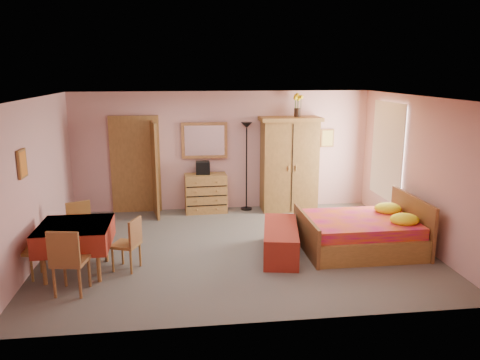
{
  "coord_description": "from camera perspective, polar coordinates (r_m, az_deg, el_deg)",
  "views": [
    {
      "loc": [
        -0.9,
        -7.63,
        3.02
      ],
      "look_at": [
        0.1,
        0.3,
        1.15
      ],
      "focal_mm": 35.0,
      "sensor_mm": 36.0,
      "label": 1
    }
  ],
  "objects": [
    {
      "name": "wall_front",
      "position": [
        5.49,
        2.63,
        -5.12
      ],
      "size": [
        6.5,
        0.1,
        2.6
      ],
      "primitive_type": "cube",
      "color": "#CB9593",
      "rests_on": "floor"
    },
    {
      "name": "picture_back",
      "position": [
        10.71,
        10.59,
        5.05
      ],
      "size": [
        0.3,
        0.04,
        0.4
      ],
      "primitive_type": "cube",
      "color": "#D8BF59",
      "rests_on": "wall_back"
    },
    {
      "name": "wall_right",
      "position": [
        8.86,
        20.93,
        1.09
      ],
      "size": [
        0.1,
        5.0,
        2.6
      ],
      "primitive_type": "cube",
      "color": "#CB9593",
      "rests_on": "floor"
    },
    {
      "name": "window",
      "position": [
        9.87,
        17.57,
        3.39
      ],
      "size": [
        0.08,
        1.4,
        1.95
      ],
      "primitive_type": "cube",
      "color": "white",
      "rests_on": "wall_right"
    },
    {
      "name": "ceiling",
      "position": [
        7.7,
        -0.47,
        10.04
      ],
      "size": [
        6.5,
        6.5,
        0.0
      ],
      "primitive_type": "plane",
      "rotation": [
        3.14,
        0.0,
        0.0
      ],
      "color": "brown",
      "rests_on": "wall_back"
    },
    {
      "name": "bed",
      "position": [
        8.32,
        14.38,
        -5.21
      ],
      "size": [
        1.98,
        1.56,
        0.92
      ],
      "primitive_type": "cube",
      "rotation": [
        0.0,
        0.0,
        0.0
      ],
      "color": "#BC1260",
      "rests_on": "floor"
    },
    {
      "name": "dining_table",
      "position": [
        7.6,
        -19.33,
        -7.9
      ],
      "size": [
        1.06,
        1.06,
        0.77
      ],
      "primitive_type": "cube",
      "rotation": [
        0.0,
        0.0,
        0.01
      ],
      "color": "maroon",
      "rests_on": "floor"
    },
    {
      "name": "chair_north",
      "position": [
        8.27,
        -18.7,
        -5.73
      ],
      "size": [
        0.52,
        0.52,
        0.88
      ],
      "primitive_type": "cube",
      "rotation": [
        0.0,
        0.0,
        3.55
      ],
      "color": "#AD723A",
      "rests_on": "floor"
    },
    {
      "name": "floor_lamp",
      "position": [
        10.24,
        0.8,
        1.63
      ],
      "size": [
        0.25,
        0.25,
        1.95
      ],
      "primitive_type": "cube",
      "rotation": [
        0.0,
        0.0,
        -0.02
      ],
      "color": "black",
      "rests_on": "floor"
    },
    {
      "name": "wall_mirror",
      "position": [
        10.19,
        -4.35,
        4.83
      ],
      "size": [
        0.99,
        0.09,
        0.78
      ],
      "primitive_type": "cube",
      "rotation": [
        0.0,
        0.0,
        -0.03
      ],
      "color": "white",
      "rests_on": "wall_back"
    },
    {
      "name": "floor",
      "position": [
        8.26,
        -0.43,
        -8.29
      ],
      "size": [
        6.5,
        6.5,
        0.0
      ],
      "primitive_type": "plane",
      "color": "slate",
      "rests_on": "ground"
    },
    {
      "name": "bench",
      "position": [
        7.92,
        4.97,
        -7.37
      ],
      "size": [
        0.82,
        1.56,
        0.49
      ],
      "primitive_type": "cube",
      "rotation": [
        0.0,
        0.0,
        -0.19
      ],
      "color": "maroon",
      "rests_on": "floor"
    },
    {
      "name": "picture_left",
      "position": [
        7.52,
        -25.03,
        1.81
      ],
      "size": [
        0.04,
        0.32,
        0.42
      ],
      "primitive_type": "cube",
      "color": "orange",
      "rests_on": "wall_left"
    },
    {
      "name": "chair_west",
      "position": [
        7.7,
        -24.84,
        -7.71
      ],
      "size": [
        0.44,
        0.44,
        0.87
      ],
      "primitive_type": "cube",
      "rotation": [
        0.0,
        0.0,
        -1.69
      ],
      "color": "#A57437",
      "rests_on": "floor"
    },
    {
      "name": "stereo",
      "position": [
        10.12,
        -4.55,
        1.5
      ],
      "size": [
        0.3,
        0.22,
        0.28
      ],
      "primitive_type": "cube",
      "rotation": [
        0.0,
        0.0,
        -0.01
      ],
      "color": "black",
      "rests_on": "chest_of_drawers"
    },
    {
      "name": "chair_south",
      "position": [
        6.94,
        -19.94,
        -9.15
      ],
      "size": [
        0.5,
        0.5,
        0.96
      ],
      "primitive_type": "cube",
      "rotation": [
        0.0,
        0.0,
        -0.17
      ],
      "color": "brown",
      "rests_on": "floor"
    },
    {
      "name": "doorway",
      "position": [
        10.35,
        -12.6,
        1.73
      ],
      "size": [
        1.06,
        0.12,
        2.15
      ],
      "primitive_type": "cube",
      "color": "#9E6B35",
      "rests_on": "floor"
    },
    {
      "name": "wardrobe",
      "position": [
        10.29,
        6.01,
        1.93
      ],
      "size": [
        1.31,
        0.68,
        2.06
      ],
      "primitive_type": "cube",
      "rotation": [
        0.0,
        0.0,
        0.0
      ],
      "color": "olive",
      "rests_on": "floor"
    },
    {
      "name": "sunflower_vase",
      "position": [
        10.22,
        7.03,
        9.06
      ],
      "size": [
        0.2,
        0.2,
        0.5
      ],
      "primitive_type": "cube",
      "rotation": [
        0.0,
        0.0,
        0.03
      ],
      "color": "yellow",
      "rests_on": "wardrobe"
    },
    {
      "name": "chest_of_drawers",
      "position": [
        10.21,
        -4.18,
        -1.61
      ],
      "size": [
        0.91,
        0.48,
        0.84
      ],
      "primitive_type": "cube",
      "rotation": [
        0.0,
        0.0,
        0.04
      ],
      "color": "#A97639",
      "rests_on": "floor"
    },
    {
      "name": "chair_east",
      "position": [
        7.49,
        -13.74,
        -7.57
      ],
      "size": [
        0.49,
        0.49,
        0.83
      ],
      "primitive_type": "cube",
      "rotation": [
        0.0,
        0.0,
        1.19
      ],
      "color": "#A47037",
      "rests_on": "floor"
    },
    {
      "name": "wall_left",
      "position": [
        8.17,
        -23.72,
        -0.12
      ],
      "size": [
        0.1,
        5.0,
        2.6
      ],
      "primitive_type": "cube",
      "color": "#CB9593",
      "rests_on": "floor"
    },
    {
      "name": "wall_back",
      "position": [
        10.32,
        -2.08,
        3.56
      ],
      "size": [
        6.5,
        0.1,
        2.6
      ],
      "primitive_type": "cube",
      "color": "#CB9593",
      "rests_on": "floor"
    }
  ]
}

